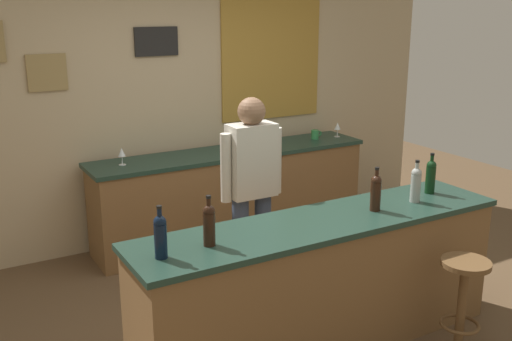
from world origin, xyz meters
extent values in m
plane|color=brown|center=(0.00, 0.00, 0.00)|extent=(10.00, 10.00, 0.00)
cube|color=tan|center=(0.00, 2.03, 1.40)|extent=(6.00, 0.06, 2.80)
cube|color=#997F4C|center=(-1.20, 1.99, 1.71)|extent=(0.33, 0.02, 0.31)
cube|color=black|center=(-0.20, 1.99, 1.94)|extent=(0.42, 0.02, 0.27)
cube|color=#A87F33|center=(1.06, 1.99, 1.85)|extent=(1.17, 0.02, 1.48)
cube|color=brown|center=(0.00, -0.40, 0.44)|extent=(2.59, 0.57, 0.88)
cube|color=#1E382D|center=(0.00, -0.40, 0.90)|extent=(2.64, 0.60, 0.04)
cube|color=brown|center=(0.40, 1.65, 0.43)|extent=(2.76, 0.53, 0.86)
cube|color=#1E382D|center=(0.40, 1.65, 0.88)|extent=(2.82, 0.56, 0.04)
cylinder|color=#384766|center=(0.03, 0.43, 0.43)|extent=(0.13, 0.13, 0.86)
cylinder|color=#384766|center=(-0.17, 0.43, 0.43)|extent=(0.13, 0.13, 0.86)
cube|color=beige|center=(-0.07, 0.43, 1.14)|extent=(0.36, 0.20, 0.56)
sphere|color=brown|center=(-0.07, 0.43, 1.51)|extent=(0.21, 0.21, 0.21)
cylinder|color=beige|center=(0.15, 0.43, 1.11)|extent=(0.08, 0.08, 0.52)
cylinder|color=beige|center=(-0.29, 0.43, 1.11)|extent=(0.08, 0.08, 0.52)
cylinder|color=brown|center=(0.74, -0.96, 0.32)|extent=(0.06, 0.06, 0.65)
torus|color=brown|center=(0.74, -0.96, 0.22)|extent=(0.26, 0.26, 0.02)
cylinder|color=brown|center=(0.74, -0.96, 0.66)|extent=(0.32, 0.32, 0.03)
cylinder|color=black|center=(-1.14, -0.44, 1.02)|extent=(0.07, 0.07, 0.20)
sphere|color=black|center=(-1.14, -0.44, 1.13)|extent=(0.07, 0.07, 0.07)
cylinder|color=black|center=(-1.14, -0.44, 1.17)|extent=(0.03, 0.03, 0.09)
cylinder|color=black|center=(-1.14, -0.44, 1.22)|extent=(0.03, 0.03, 0.02)
cylinder|color=black|center=(-0.83, -0.41, 1.02)|extent=(0.07, 0.07, 0.20)
sphere|color=black|center=(-0.83, -0.41, 1.13)|extent=(0.07, 0.07, 0.07)
cylinder|color=black|center=(-0.83, -0.41, 1.17)|extent=(0.03, 0.03, 0.09)
cylinder|color=black|center=(-0.83, -0.41, 1.22)|extent=(0.03, 0.03, 0.02)
cylinder|color=black|center=(0.41, -0.43, 1.02)|extent=(0.07, 0.07, 0.20)
sphere|color=black|center=(0.41, -0.43, 1.13)|extent=(0.07, 0.07, 0.07)
cylinder|color=black|center=(0.41, -0.43, 1.17)|extent=(0.03, 0.03, 0.09)
cylinder|color=black|center=(0.41, -0.43, 1.22)|extent=(0.03, 0.03, 0.02)
cylinder|color=#999E99|center=(0.78, -0.43, 1.02)|extent=(0.07, 0.07, 0.20)
sphere|color=#999E99|center=(0.78, -0.43, 1.13)|extent=(0.07, 0.07, 0.07)
cylinder|color=#999E99|center=(0.78, -0.43, 1.17)|extent=(0.03, 0.03, 0.09)
cylinder|color=black|center=(0.78, -0.43, 1.22)|extent=(0.03, 0.03, 0.02)
cylinder|color=black|center=(1.02, -0.33, 1.02)|extent=(0.07, 0.07, 0.20)
sphere|color=black|center=(1.02, -0.33, 1.13)|extent=(0.07, 0.07, 0.07)
cylinder|color=black|center=(1.02, -0.33, 1.17)|extent=(0.03, 0.03, 0.09)
cylinder|color=black|center=(1.02, -0.33, 1.22)|extent=(0.03, 0.03, 0.02)
cylinder|color=silver|center=(-0.69, 1.66, 0.90)|extent=(0.06, 0.06, 0.00)
cylinder|color=silver|center=(-0.69, 1.66, 0.94)|extent=(0.01, 0.01, 0.07)
cone|color=silver|center=(-0.69, 1.66, 1.02)|extent=(0.07, 0.07, 0.08)
cylinder|color=silver|center=(0.36, 1.62, 0.90)|extent=(0.06, 0.06, 0.00)
cylinder|color=silver|center=(0.36, 1.62, 0.94)|extent=(0.01, 0.01, 0.07)
cone|color=silver|center=(0.36, 1.62, 1.02)|extent=(0.07, 0.07, 0.08)
cylinder|color=silver|center=(1.68, 1.64, 0.90)|extent=(0.06, 0.06, 0.00)
cylinder|color=silver|center=(1.68, 1.64, 0.94)|extent=(0.01, 0.01, 0.07)
cone|color=silver|center=(1.68, 1.64, 1.02)|extent=(0.07, 0.07, 0.08)
cylinder|color=#338C4C|center=(1.41, 1.67, 0.95)|extent=(0.08, 0.08, 0.09)
torus|color=#338C4C|center=(1.46, 1.67, 0.95)|extent=(0.06, 0.01, 0.06)
camera|label=1|loc=(-2.21, -3.34, 2.28)|focal=41.70mm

